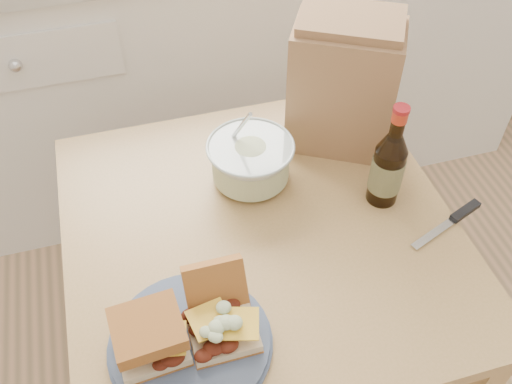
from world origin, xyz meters
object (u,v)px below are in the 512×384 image
object	(u,v)px
beer_bottle	(388,167)
coleslaw_bowl	(251,162)
paper_bag	(343,88)
plate	(190,342)
dining_table	(262,258)

from	to	relation	value
beer_bottle	coleslaw_bowl	bearing A→B (deg)	165.62
beer_bottle	paper_bag	distance (m)	0.22
coleslaw_bowl	beer_bottle	world-z (taller)	beer_bottle
plate	beer_bottle	xyz separation A→B (m)	(0.48, 0.23, 0.09)
coleslaw_bowl	paper_bag	size ratio (longest dim) A/B	0.64
plate	coleslaw_bowl	size ratio (longest dim) A/B	1.46
dining_table	plate	world-z (taller)	plate
plate	coleslaw_bowl	distance (m)	0.43
coleslaw_bowl	paper_bag	distance (m)	0.27
paper_bag	plate	bearing A→B (deg)	-106.65
dining_table	paper_bag	size ratio (longest dim) A/B	2.69
beer_bottle	paper_bag	bearing A→B (deg)	109.97
coleslaw_bowl	beer_bottle	size ratio (longest dim) A/B	0.77
dining_table	beer_bottle	size ratio (longest dim) A/B	3.25
plate	beer_bottle	world-z (taller)	beer_bottle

